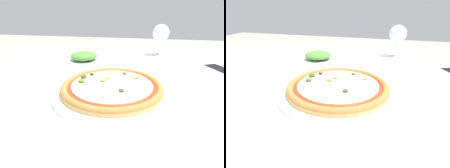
# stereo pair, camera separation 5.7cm
# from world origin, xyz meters

# --- Properties ---
(dining_table) EXTENTS (1.48, 1.12, 0.72)m
(dining_table) POSITION_xyz_m (0.00, 0.00, 0.65)
(dining_table) COLOR #997047
(dining_table) RESTS_ON ground_plane
(pizza_plate) EXTENTS (0.37, 0.37, 0.04)m
(pizza_plate) POSITION_xyz_m (-0.09, -0.10, 0.74)
(pizza_plate) COLOR white
(pizza_plate) RESTS_ON dining_table
(wine_glass_far_left) EXTENTS (0.08, 0.08, 0.16)m
(wine_glass_far_left) POSITION_xyz_m (0.08, 0.39, 0.84)
(wine_glass_far_left) COLOR silver
(wine_glass_far_left) RESTS_ON dining_table
(cell_phone) EXTENTS (0.13, 0.16, 0.01)m
(cell_phone) POSITION_xyz_m (0.31, 0.16, 0.73)
(cell_phone) COLOR white
(cell_phone) RESTS_ON dining_table
(side_plate) EXTENTS (0.21, 0.21, 0.05)m
(side_plate) POSITION_xyz_m (-0.28, 0.20, 0.74)
(side_plate) COLOR white
(side_plate) RESTS_ON dining_table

